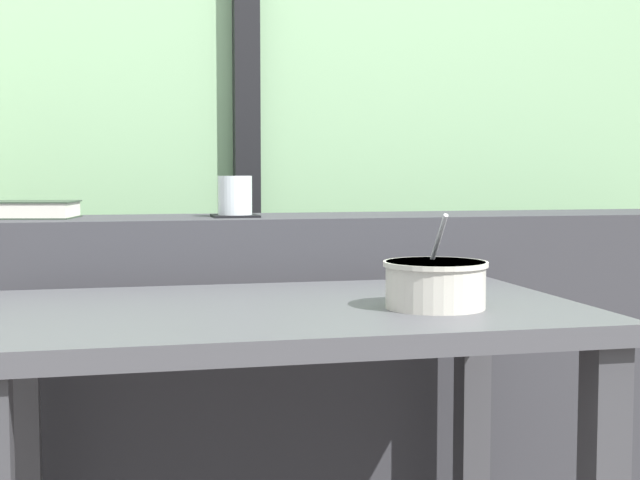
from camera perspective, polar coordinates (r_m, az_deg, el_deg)
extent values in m
cube|color=black|center=(2.57, -4.61, 12.67)|extent=(0.07, 0.05, 2.60)
cube|color=#38383D|center=(2.13, -4.87, -9.66)|extent=(2.80, 0.29, 0.82)
cube|color=#414145|center=(2.03, 9.37, -12.80)|extent=(0.06, 0.06, 0.66)
cube|color=#4C4C51|center=(1.57, -2.15, -4.71)|extent=(1.01, 0.63, 0.03)
cube|color=black|center=(2.04, -5.29, 1.50)|extent=(0.10, 0.10, 0.00)
cylinder|color=white|center=(2.04, -5.30, 2.78)|extent=(0.08, 0.08, 0.09)
cylinder|color=#BC3D51|center=(2.04, -5.30, 2.45)|extent=(0.07, 0.07, 0.06)
cube|color=#334233|center=(2.08, -17.60, 1.35)|extent=(0.22, 0.18, 0.00)
cube|color=silver|center=(2.08, -17.61, 1.81)|extent=(0.21, 0.17, 0.03)
cube|color=#334233|center=(2.08, -17.62, 2.28)|extent=(0.22, 0.18, 0.00)
cylinder|color=beige|center=(1.55, 7.17, -2.77)|extent=(0.17, 0.17, 0.08)
cylinder|color=beige|center=(1.54, 7.18, -1.48)|extent=(0.17, 0.17, 0.01)
cylinder|color=brown|center=(1.55, 7.16, -3.10)|extent=(0.15, 0.15, 0.05)
cylinder|color=silver|center=(1.57, 7.12, -0.75)|extent=(0.01, 0.11, 0.14)
ellipsoid|color=silver|center=(1.59, 6.85, -2.28)|extent=(0.03, 0.05, 0.01)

